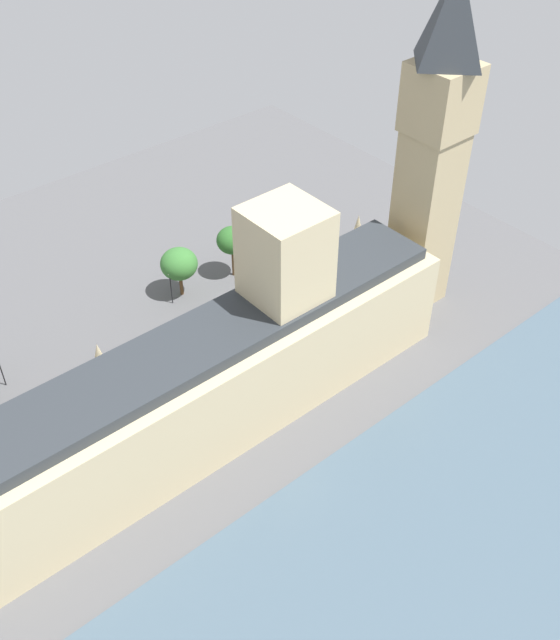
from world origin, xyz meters
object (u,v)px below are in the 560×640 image
pedestrian_near_tower (177,386)px  street_lamp_slot_11 (170,282)px  clock_tower (435,143)px  car_black_kerbside (168,348)px  car_blue_trailing (238,325)px  pedestrian_leading (207,371)px  plane_tree_far_end (179,264)px  car_silver_midblock (98,395)px  plane_tree_slot_10 (232,240)px  car_yellow_cab_by_river_gate (277,306)px  pedestrian_corner (286,323)px  parliament_building (218,373)px

pedestrian_near_tower → street_lamp_slot_11: (16.70, -10.45, 3.51)m
clock_tower → car_black_kerbside: bearing=69.8°
pedestrian_near_tower → car_black_kerbside: bearing=-178.3°
clock_tower → car_blue_trailing: bearing=67.2°
pedestrian_leading → plane_tree_far_end: (17.81, -7.93, 5.22)m
car_blue_trailing → car_silver_midblock: 23.76m
plane_tree_far_end → plane_tree_slot_10: plane_tree_slot_10 is taller
car_yellow_cab_by_river_gate → plane_tree_slot_10: plane_tree_slot_10 is taller
plane_tree_far_end → plane_tree_slot_10: (-1.28, -9.61, 0.91)m
car_silver_midblock → car_black_kerbside: bearing=-84.1°
car_silver_midblock → plane_tree_far_end: plane_tree_far_end is taller
car_yellow_cab_by_river_gate → pedestrian_leading: size_ratio=2.76×
car_blue_trailing → car_yellow_cab_by_river_gate: bearing=-92.3°
pedestrian_corner → plane_tree_far_end: 19.41m
car_silver_midblock → plane_tree_slot_10: (10.98, -31.87, 5.96)m
parliament_building → plane_tree_slot_10: (24.71, -21.00, -1.71)m
parliament_building → pedestrian_corner: bearing=-64.9°
parliament_building → car_blue_trailing: bearing=-44.6°
car_yellow_cab_by_river_gate → pedestrian_corner: (-3.87, 1.44, -0.12)m
car_blue_trailing → car_black_kerbside: size_ratio=0.84×
car_blue_trailing → car_silver_midblock: size_ratio=0.87×
parliament_building → pedestrian_corner: size_ratio=41.61×
car_yellow_cab_by_river_gate → car_blue_trailing: same height
pedestrian_corner → pedestrian_leading: (-0.71, 15.53, -0.05)m
car_silver_midblock → plane_tree_slot_10: 34.23m
car_black_kerbside → plane_tree_slot_10: (9.02, -19.12, 5.96)m
clock_tower → plane_tree_slot_10: 35.72m
plane_tree_far_end → plane_tree_slot_10: bearing=-97.6°
car_yellow_cab_by_river_gate → pedestrian_corner: 4.14m
plane_tree_slot_10 → pedestrian_leading: bearing=133.3°
car_black_kerbside → car_silver_midblock: size_ratio=1.03×
pedestrian_corner → plane_tree_far_end: bearing=130.2°
car_silver_midblock → plane_tree_far_end: 25.91m
pedestrian_near_tower → plane_tree_slot_10: plane_tree_slot_10 is taller
car_silver_midblock → street_lamp_slot_11: bearing=-63.1°
pedestrian_corner → car_black_kerbside: bearing=174.6°
car_black_kerbside → plane_tree_far_end: bearing=-42.5°
plane_tree_slot_10 → street_lamp_slot_11: plane_tree_slot_10 is taller
car_blue_trailing → pedestrian_near_tower: size_ratio=2.46×
car_blue_trailing → pedestrian_corner: car_blue_trailing is taller
car_black_kerbside → car_silver_midblock: same height
pedestrian_leading → car_black_kerbside: bearing=48.8°
pedestrian_corner → pedestrian_near_tower: (-0.59, 20.53, -0.04)m
clock_tower → car_yellow_cab_by_river_gate: size_ratio=11.74×
street_lamp_slot_11 → car_yellow_cab_by_river_gate: bearing=-136.7°
parliament_building → car_yellow_cab_by_river_gate: bearing=-58.0°
pedestrian_leading → street_lamp_slot_11: street_lamp_slot_11 is taller
car_blue_trailing → plane_tree_far_end: bearing=6.5°
clock_tower → car_yellow_cab_by_river_gate: clock_tower is taller
clock_tower → pedestrian_leading: bearing=79.9°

